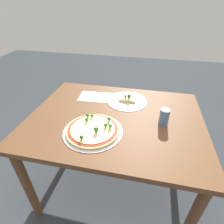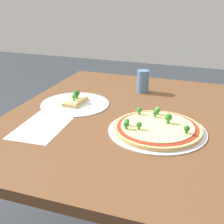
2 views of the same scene
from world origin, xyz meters
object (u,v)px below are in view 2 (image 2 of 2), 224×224
drinking_cup (143,81)px  dining_table (119,134)px  pizza_tray_slice (75,102)px  pizza_tray_whole (157,128)px

drinking_cup → dining_table: bearing=-3.9°
drinking_cup → pizza_tray_slice: bearing=-42.6°
dining_table → drinking_cup: 0.36m
pizza_tray_slice → dining_table: bearing=77.5°
pizza_tray_whole → pizza_tray_slice: 0.45m
pizza_tray_whole → drinking_cup: (-0.43, -0.17, 0.04)m
dining_table → pizza_tray_whole: pizza_tray_whole is taller
pizza_tray_whole → drinking_cup: bearing=-158.9°
pizza_tray_slice → drinking_cup: (-0.27, 0.25, 0.05)m
dining_table → pizza_tray_whole: (0.11, 0.19, 0.11)m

